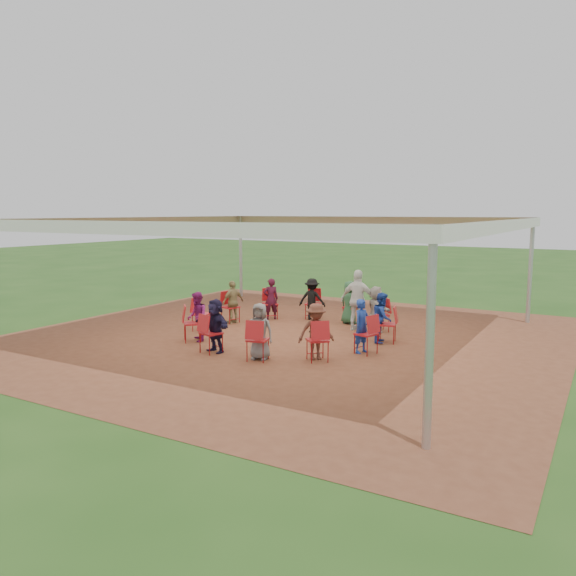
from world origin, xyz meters
The scene contains 29 objects.
ground centered at (0.00, 0.00, 0.00)m, with size 80.00×80.00×0.00m, color #254B17.
dirt_patch centered at (0.00, 0.00, 0.01)m, with size 13.00×13.00×0.00m, color brown.
tent centered at (0.00, 0.00, 2.37)m, with size 10.33×10.33×3.00m.
chair_0 centered at (2.38, 0.59, 0.45)m, with size 0.42×0.44×0.90m, color red, non-canonical shape.
chair_1 centered at (1.77, 1.70, 0.45)m, with size 0.42×0.44×0.90m, color red, non-canonical shape.
chair_2 centered at (0.69, 2.36, 0.45)m, with size 0.42×0.44×0.90m, color red, non-canonical shape.
chair_3 centered at (-0.59, 2.38, 0.45)m, with size 0.42×0.44×0.90m, color red, non-canonical shape.
chair_4 centered at (-1.70, 1.77, 0.45)m, with size 0.42×0.44×0.90m, color red, non-canonical shape.
chair_5 centered at (-2.36, 0.69, 0.45)m, with size 0.42×0.44×0.90m, color red, non-canonical shape.
chair_6 centered at (-2.38, -0.59, 0.45)m, with size 0.42×0.44×0.90m, color red, non-canonical shape.
chair_7 centered at (-1.77, -1.70, 0.45)m, with size 0.42×0.44×0.90m, color red, non-canonical shape.
chair_8 centered at (-0.69, -2.36, 0.45)m, with size 0.42×0.44×0.90m, color red, non-canonical shape.
chair_9 centered at (0.59, -2.38, 0.45)m, with size 0.42×0.44×0.90m, color red, non-canonical shape.
chair_10 centered at (1.70, -1.77, 0.45)m, with size 0.42×0.44×0.90m, color red, non-canonical shape.
chair_11 centered at (2.36, -0.69, 0.45)m, with size 0.42×0.44×0.90m, color red, non-canonical shape.
person_seated_0 centered at (2.27, 0.56, 0.62)m, with size 0.59×0.34×1.22m, color #1A3895.
person_seated_1 centered at (1.69, 1.62, 0.62)m, with size 1.13×0.42×1.22m, color #A8A197.
person_seated_2 centered at (0.65, 2.24, 0.62)m, with size 0.60×0.33×1.22m, color #275434.
person_seated_3 centered at (-0.56, 2.27, 0.62)m, with size 0.79×0.39×1.22m, color black.
person_seated_4 centered at (-1.62, 1.69, 0.62)m, with size 0.44×0.29×1.22m, color #3C0E21.
person_seated_5 centered at (-2.24, 0.65, 0.62)m, with size 0.71×0.37×1.22m, color #928454.
person_seated_6 centered at (-1.69, -1.62, 0.62)m, with size 0.59×0.34×1.22m, color #881E6E.
person_seated_7 centered at (-0.65, -2.24, 0.62)m, with size 1.13×0.42×1.22m, color #1C1838.
person_seated_8 centered at (0.56, -2.27, 0.62)m, with size 0.60×0.33×1.22m, color slate.
person_seated_9 centered at (1.62, -1.69, 0.62)m, with size 0.79×0.39×1.22m, color brown.
person_seated_10 centered at (2.24, -0.65, 0.62)m, with size 0.44×0.29×1.22m, color #1A3895.
standing_person centered at (1.22, 1.53, 0.82)m, with size 0.95×0.49×1.63m, color silver.
cable_coil centered at (0.33, 0.73, 0.02)m, with size 0.31×0.31×0.03m.
laptop centered at (2.11, 0.52, 0.58)m, with size 0.33×0.38×0.22m.
Camera 1 is at (7.00, -12.14, 3.16)m, focal length 35.00 mm.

